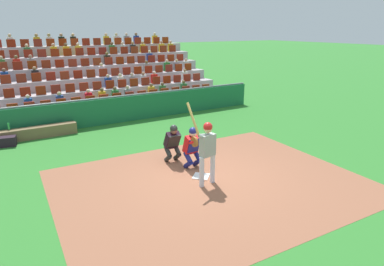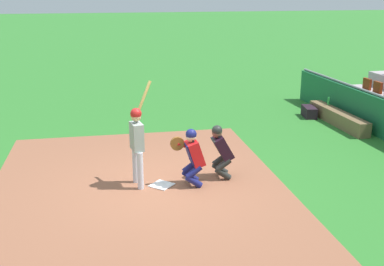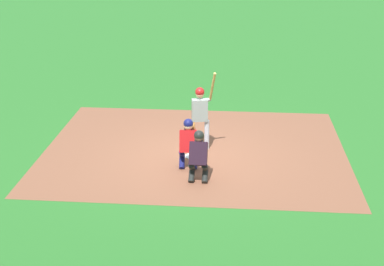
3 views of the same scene
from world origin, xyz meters
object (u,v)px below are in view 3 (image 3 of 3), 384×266
at_px(home_plate_marker, 194,156).
at_px(batter_at_plate, 200,112).
at_px(home_plate_umpire, 199,154).
at_px(catcher_crouching, 189,141).

bearing_deg(home_plate_marker, batter_at_plate, 73.84).
distance_m(home_plate_marker, batter_at_plate, 1.19).
distance_m(batter_at_plate, home_plate_umpire, 1.92).
distance_m(catcher_crouching, home_plate_umpire, 0.78).
distance_m(batter_at_plate, catcher_crouching, 1.23).
relative_size(batter_at_plate, catcher_crouching, 1.72).
xyz_separation_m(home_plate_marker, home_plate_umpire, (0.16, -1.39, 0.67)).
height_order(catcher_crouching, home_plate_umpire, catcher_crouching).
bearing_deg(home_plate_umpire, batter_at_plate, 90.57).
bearing_deg(home_plate_marker, catcher_crouching, -99.34).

